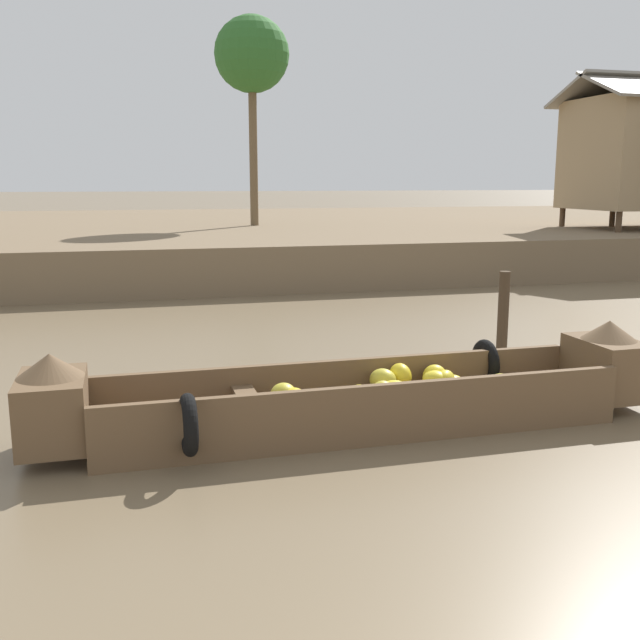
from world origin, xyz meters
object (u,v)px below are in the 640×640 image
object	(u,v)px
banana_boat	(362,397)
palm_tree_near	(252,57)
mooring_post	(503,318)
stilt_house_left	(639,152)

from	to	relation	value
banana_boat	palm_tree_near	distance (m)	16.44
palm_tree_near	banana_boat	bearing A→B (deg)	-95.86
banana_boat	mooring_post	distance (m)	3.19
banana_boat	palm_tree_near	xyz separation A→B (m)	(1.58, 15.40, 5.53)
palm_tree_near	mooring_post	distance (m)	14.48
palm_tree_near	mooring_post	size ratio (longest dim) A/B	4.99
stilt_house_left	palm_tree_near	world-z (taller)	palm_tree_near
mooring_post	palm_tree_near	bearing A→B (deg)	94.01
stilt_house_left	mooring_post	world-z (taller)	stilt_house_left
palm_tree_near	mooring_post	bearing A→B (deg)	-85.99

